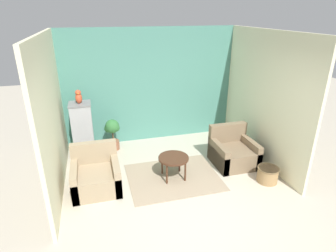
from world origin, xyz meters
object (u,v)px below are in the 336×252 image
coffee_table (174,159)px  armchair_left (96,176)px  armchair_right (233,152)px  parrot (79,97)px  wicker_basket (268,174)px  potted_plant (112,132)px  birdcage (83,131)px

coffee_table → armchair_left: 1.46m
armchair_left → armchair_right: 2.84m
armchair_right → parrot: 3.45m
armchair_right → wicker_basket: size_ratio=2.08×
potted_plant → armchair_left: bearing=-106.2°
coffee_table → wicker_basket: bearing=-19.6°
wicker_basket → coffee_table: bearing=160.4°
wicker_basket → armchair_right: bearing=111.2°
coffee_table → armchair_right: 1.40m
potted_plant → wicker_basket: size_ratio=1.84×
birdcage → parrot: size_ratio=4.12×
coffee_table → parrot: parrot is taller
armchair_right → birdcage: bearing=158.7°
parrot → potted_plant: size_ratio=0.41×
armchair_left → parrot: bearing=98.5°
armchair_right → wicker_basket: bearing=-68.8°
armchair_right → birdcage: (-3.04, 1.18, 0.34)m
coffee_table → armchair_left: armchair_left is taller
armchair_right → parrot: size_ratio=2.79×
potted_plant → birdcage: bearing=-166.6°
armchair_left → wicker_basket: (3.15, -0.64, -0.09)m
wicker_basket → armchair_left: bearing=168.5°
armchair_right → wicker_basket: 0.88m
armchair_left → armchair_right: size_ratio=1.00×
birdcage → wicker_basket: (3.35, -2.00, -0.44)m
armchair_left → potted_plant: armchair_left is taller
potted_plant → wicker_basket: bearing=-38.4°
coffee_table → birdcage: (-1.66, 1.39, 0.20)m
parrot → coffee_table: bearing=-40.1°
parrot → wicker_basket: parrot is taller
parrot → potted_plant: (0.64, 0.15, -0.93)m
armchair_right → potted_plant: 2.75m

